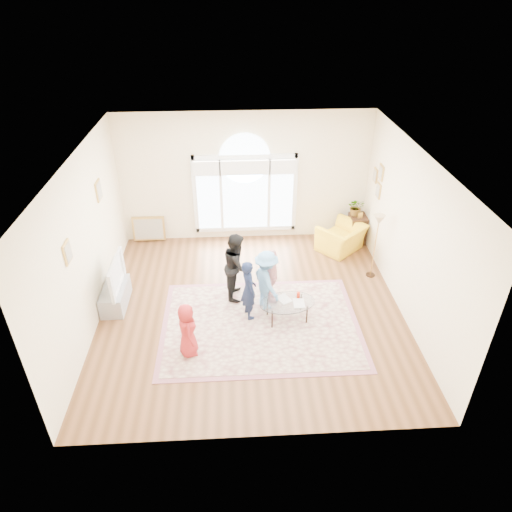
{
  "coord_description": "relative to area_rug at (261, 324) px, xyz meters",
  "views": [
    {
      "loc": [
        -0.32,
        -7.27,
        5.81
      ],
      "look_at": [
        0.11,
        0.3,
        1.07
      ],
      "focal_mm": 32.0,
      "sensor_mm": 36.0,
      "label": 1
    }
  ],
  "objects": [
    {
      "name": "child_red",
      "position": [
        -1.32,
        -0.7,
        0.53
      ],
      "size": [
        0.43,
        0.57,
        1.04
      ],
      "primitive_type": "imported",
      "rotation": [
        0.0,
        0.0,
        1.77
      ],
      "color": "#A82326",
      "rests_on": "area_rug"
    },
    {
      "name": "ground",
      "position": [
        -0.16,
        0.5,
        -0.01
      ],
      "size": [
        6.0,
        6.0,
        0.0
      ],
      "primitive_type": "plane",
      "color": "#54341B",
      "rests_on": "ground"
    },
    {
      "name": "floor_lamp",
      "position": [
        2.58,
        1.55,
        1.27
      ],
      "size": [
        0.29,
        0.29,
        1.51
      ],
      "color": "black",
      "rests_on": "ground"
    },
    {
      "name": "area_rug",
      "position": [
        0.0,
        0.0,
        0.0
      ],
      "size": [
        3.6,
        2.6,
        0.02
      ],
      "primitive_type": "cube",
      "color": "beige",
      "rests_on": "ground"
    },
    {
      "name": "rug_border",
      "position": [
        -0.0,
        0.0,
        -0.0
      ],
      "size": [
        3.8,
        2.8,
        0.01
      ],
      "primitive_type": "cube",
      "color": "#9B5B6A",
      "rests_on": "ground"
    },
    {
      "name": "tv_console",
      "position": [
        -2.91,
        0.8,
        0.2
      ],
      "size": [
        0.45,
        1.0,
        0.42
      ],
      "primitive_type": "cube",
      "color": "#95979D",
      "rests_on": "ground"
    },
    {
      "name": "television",
      "position": [
        -2.9,
        0.8,
        0.73
      ],
      "size": [
        0.17,
        1.11,
        0.64
      ],
      "color": "black",
      "rests_on": "tv_console"
    },
    {
      "name": "leaning_picture",
      "position": [
        -2.58,
        3.4,
        -0.01
      ],
      "size": [
        0.8,
        0.14,
        0.62
      ],
      "primitive_type": "cube",
      "rotation": [
        -0.14,
        0.0,
        0.0
      ],
      "color": "tan",
      "rests_on": "ground"
    },
    {
      "name": "child_pink",
      "position": [
        0.26,
        0.73,
        0.61
      ],
      "size": [
        0.38,
        0.73,
        1.2
      ],
      "primitive_type": "imported",
      "rotation": [
        0.0,
        0.0,
        1.43
      ],
      "color": "#FAB4B9",
      "rests_on": "area_rug"
    },
    {
      "name": "child_navy",
      "position": [
        -0.22,
        0.28,
        0.64
      ],
      "size": [
        0.42,
        0.53,
        1.25
      ],
      "primitive_type": "imported",
      "rotation": [
        0.0,
        0.0,
        1.88
      ],
      "color": "#141D39",
      "rests_on": "area_rug"
    },
    {
      "name": "potted_plant",
      "position": [
        2.54,
        3.16,
        0.91
      ],
      "size": [
        0.43,
        0.39,
        0.44
      ],
      "primitive_type": "imported",
      "rotation": [
        0.0,
        0.0,
        -0.11
      ],
      "color": "#33722D",
      "rests_on": "plant_pedestal"
    },
    {
      "name": "coffee_table",
      "position": [
        0.52,
        0.14,
        0.39
      ],
      "size": [
        1.17,
        0.85,
        0.54
      ],
      "rotation": [
        0.0,
        0.0,
        0.15
      ],
      "color": "silver",
      "rests_on": "ground"
    },
    {
      "name": "child_blue",
      "position": [
        0.14,
        0.54,
        0.65
      ],
      "size": [
        0.76,
        0.95,
        1.28
      ],
      "primitive_type": "imported",
      "rotation": [
        0.0,
        0.0,
        1.97
      ],
      "color": "#5B95C9",
      "rests_on": "area_rug"
    },
    {
      "name": "side_cabinet",
      "position": [
        2.62,
        3.11,
        0.34
      ],
      "size": [
        0.4,
        0.5,
        0.7
      ],
      "primitive_type": "cube",
      "color": "black",
      "rests_on": "ground"
    },
    {
      "name": "room_shell",
      "position": [
        -0.15,
        3.34,
        1.56
      ],
      "size": [
        6.0,
        6.0,
        6.0
      ],
      "color": "#F2E7C1",
      "rests_on": "ground"
    },
    {
      "name": "armchair",
      "position": [
        2.14,
        2.69,
        0.32
      ],
      "size": [
        1.35,
        1.34,
        0.66
      ],
      "primitive_type": "imported",
      "rotation": [
        0.0,
        0.0,
        3.87
      ],
      "color": "yellow",
      "rests_on": "ground"
    },
    {
      "name": "plant_pedestal",
      "position": [
        2.54,
        3.16,
        0.34
      ],
      "size": [
        0.2,
        0.2,
        0.7
      ],
      "primitive_type": "cylinder",
      "color": "white",
      "rests_on": "ground"
    },
    {
      "name": "child_black",
      "position": [
        -0.42,
        0.98,
        0.73
      ],
      "size": [
        0.61,
        0.75,
        1.44
      ],
      "primitive_type": "imported",
      "rotation": [
        0.0,
        0.0,
        1.48
      ],
      "color": "black",
      "rests_on": "area_rug"
    }
  ]
}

